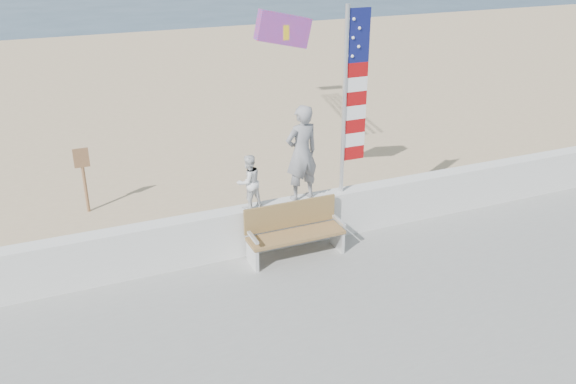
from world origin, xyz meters
The scene contains 9 objects.
ground centered at (0.00, 0.00, 0.00)m, with size 220.00×220.00×0.00m, color #2B4056.
sand centered at (0.00, 9.00, 0.04)m, with size 90.00×40.00×0.08m, color tan.
seawall centered at (0.00, 2.00, 0.63)m, with size 30.00×0.35×0.90m, color silver.
adult centered at (0.56, 2.00, 1.99)m, with size 0.66×0.43×1.81m, color gray.
child centered at (-0.48, 2.00, 1.59)m, with size 0.49×0.38×1.01m, color silver.
bench centered at (0.21, 1.55, 0.69)m, with size 1.80×0.57×1.00m.
flag centered at (1.53, 2.00, 2.99)m, with size 0.50×0.08×3.50m.
parafoil_kite centered at (0.89, 3.63, 3.95)m, with size 1.14×0.37×0.77m.
sign centered at (-3.08, 5.19, 0.94)m, with size 0.32×0.07×1.46m.
Camera 1 is at (-3.78, -7.54, 5.83)m, focal length 38.00 mm.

